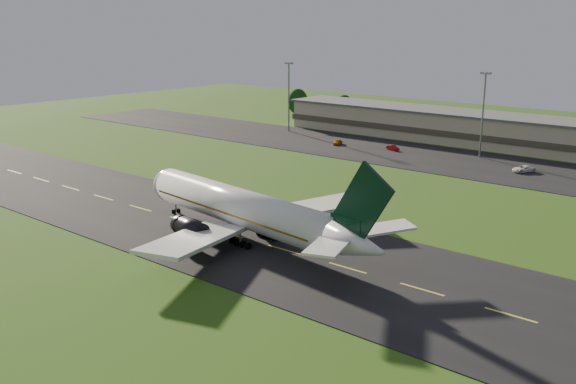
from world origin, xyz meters
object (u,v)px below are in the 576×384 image
Objects in this scene: service_vehicle_b at (393,148)px; service_vehicle_c at (524,169)px; airliner at (244,210)px; light_mast_west at (289,89)px; light_mast_centre at (483,105)px; service_vehicle_a at (338,142)px; terminal at (512,133)px.

service_vehicle_c is (34.65, -3.21, 0.08)m from service_vehicle_b.
light_mast_west is (-58.34, 80.10, 8.08)m from airliner.
light_mast_centre reaches higher than service_vehicle_a.
service_vehicle_b is at bearing -154.92° from service_vehicle_c.
service_vehicle_a is (-35.93, -8.41, -11.99)m from light_mast_centre.
airliner is 10.01× the size of service_vehicle_c.
terminal reaches higher than service_vehicle_c.
service_vehicle_a is (24.07, -8.41, -11.99)m from light_mast_west.
light_mast_west is 5.35× the size of service_vehicle_b.
light_mast_centre is at bearing -94.95° from terminal.
service_vehicle_a is at bearing -146.63° from terminal.
service_vehicle_b is at bearing 111.06° from airliner.
service_vehicle_b is (-20.64, -5.82, -12.01)m from light_mast_centre.
service_vehicle_a is 49.94m from service_vehicle_c.
terminal reaches higher than service_vehicle_a.
light_mast_west is 75.50m from service_vehicle_c.
airliner is at bearing -91.82° from terminal.
service_vehicle_b is at bearing -164.26° from light_mast_centre.
service_vehicle_c is at bearing -32.79° from light_mast_centre.
airliner reaches higher than service_vehicle_c.
light_mast_west is 1.00× the size of light_mast_centre.
airliner is 13.37× the size of service_vehicle_a.
service_vehicle_b is (15.29, 2.59, -0.03)m from service_vehicle_a.
light_mast_west is at bearing 132.79° from airliner.
service_vehicle_a is at bearing -150.33° from service_vehicle_c.
light_mast_west is at bearing 99.95° from service_vehicle_b.
service_vehicle_a is at bearing -19.26° from light_mast_west.
service_vehicle_a is at bearing 122.28° from airliner.
airliner is 80.52m from light_mast_centre.
service_vehicle_a reaches higher than service_vehicle_b.
terminal is 28.34× the size of service_vehicle_c.
service_vehicle_a is (-37.33, -24.59, -3.24)m from terminal.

